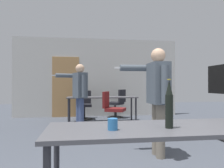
# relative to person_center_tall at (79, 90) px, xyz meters

# --- Properties ---
(back_wall) EXTENTS (5.68, 0.12, 2.70)m
(back_wall) POSITION_rel_person_center_tall_xyz_m (0.60, 2.28, 0.39)
(back_wall) COLOR beige
(back_wall) RESTS_ON ground_plane
(conference_table_near) EXTENTS (1.81, 0.68, 0.74)m
(conference_table_near) POSITION_rel_person_center_tall_xyz_m (0.66, -3.68, -0.29)
(conference_table_near) COLOR #4C4C51
(conference_table_near) RESTS_ON ground_plane
(conference_table_far) EXTENTS (2.00, 0.67, 0.74)m
(conference_table_far) POSITION_rel_person_center_tall_xyz_m (0.65, 0.97, -0.28)
(conference_table_far) COLOR #4C4C51
(conference_table_far) RESTS_ON ground_plane
(person_center_tall) EXTENTS (0.86, 0.60, 1.59)m
(person_center_tall) POSITION_rel_person_center_tall_xyz_m (0.00, 0.00, 0.00)
(person_center_tall) COLOR #3D4C75
(person_center_tall) RESTS_ON ground_plane
(person_left_plaid) EXTENTS (0.75, 0.65, 1.64)m
(person_left_plaid) POSITION_rel_person_center_tall_xyz_m (1.18, -2.17, 0.03)
(person_left_plaid) COLOR slate
(person_left_plaid) RESTS_ON ground_plane
(office_chair_far_left) EXTENTS (0.69, 0.67, 0.94)m
(office_chair_far_left) POSITION_rel_person_center_tall_xyz_m (1.24, 1.80, -0.51)
(office_chair_far_left) COLOR black
(office_chair_far_left) RESTS_ON ground_plane
(office_chair_side_rolled) EXTENTS (0.52, 0.56, 0.90)m
(office_chair_side_rolled) POSITION_rel_person_center_tall_xyz_m (0.15, 1.69, -0.54)
(office_chair_side_rolled) COLOR black
(office_chair_side_rolled) RESTS_ON ground_plane
(office_chair_near_pushed) EXTENTS (0.66, 0.62, 0.91)m
(office_chair_near_pushed) POSITION_rel_person_center_tall_xyz_m (0.85, 0.20, -0.53)
(office_chair_near_pushed) COLOR black
(office_chair_near_pushed) RESTS_ON ground_plane
(beer_bottle) EXTENTS (0.06, 0.06, 0.38)m
(beer_bottle) POSITION_rel_person_center_tall_xyz_m (0.69, -3.75, -0.03)
(beer_bottle) COLOR black
(beer_bottle) RESTS_ON conference_table_near
(drink_cup) EXTENTS (0.07, 0.07, 0.09)m
(drink_cup) POSITION_rel_person_center_tall_xyz_m (0.25, -3.76, -0.17)
(drink_cup) COLOR #2866A3
(drink_cup) RESTS_ON conference_table_near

